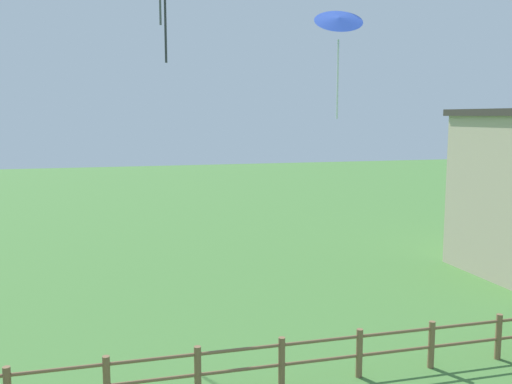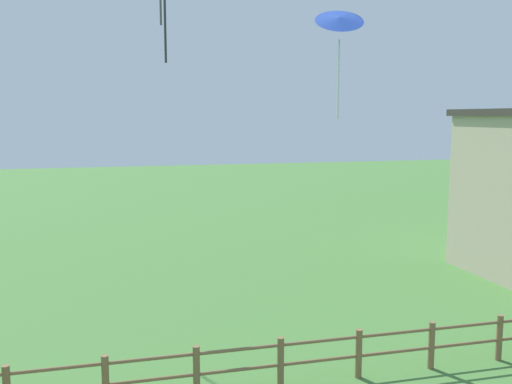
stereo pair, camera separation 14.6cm
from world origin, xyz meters
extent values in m
cylinder|color=brown|center=(-3.47, 6.40, 0.53)|extent=(0.14, 0.14, 1.06)
cylinder|color=brown|center=(-1.73, 6.40, 0.53)|extent=(0.14, 0.14, 1.06)
cylinder|color=brown|center=(0.00, 6.40, 0.53)|extent=(0.14, 0.14, 1.06)
cylinder|color=brown|center=(1.73, 6.40, 0.53)|extent=(0.14, 0.14, 1.06)
cylinder|color=brown|center=(3.47, 6.40, 0.53)|extent=(0.14, 0.14, 1.06)
cylinder|color=brown|center=(5.20, 6.40, 0.53)|extent=(0.14, 0.14, 1.06)
cylinder|color=brown|center=(0.00, 6.40, 0.90)|extent=(20.80, 0.07, 0.07)
cylinder|color=brown|center=(0.00, 6.40, 0.48)|extent=(20.80, 0.07, 0.07)
cone|color=blue|center=(2.33, 9.23, 7.89)|extent=(1.43, 1.33, 0.74)
cylinder|color=silver|center=(2.33, 9.23, 6.43)|extent=(0.05, 0.05, 1.95)
cylinder|color=#2D2D33|center=(-2.04, 8.10, 7.51)|extent=(0.05, 0.05, 1.75)
camera|label=1|loc=(-3.42, -4.16, 5.53)|focal=40.00mm
camera|label=2|loc=(-3.28, -4.20, 5.53)|focal=40.00mm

